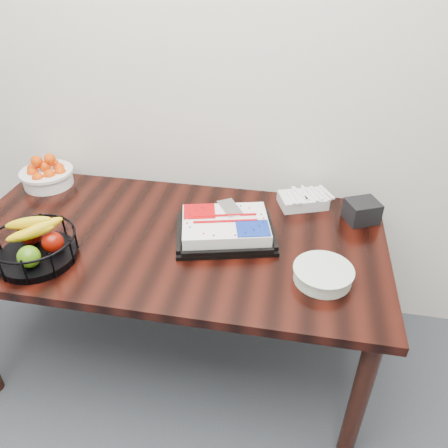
% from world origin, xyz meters
% --- Properties ---
extents(table, '(1.80, 0.90, 0.75)m').
position_xyz_m(table, '(0.00, 2.00, 0.66)').
color(table, black).
rests_on(table, ground).
extents(cake_tray, '(0.48, 0.41, 0.09)m').
position_xyz_m(cake_tray, '(0.23, 2.04, 0.79)').
color(cake_tray, black).
rests_on(cake_tray, table).
extents(tangerine_bowl, '(0.26, 0.26, 0.16)m').
position_xyz_m(tangerine_bowl, '(-0.74, 2.32, 0.82)').
color(tangerine_bowl, white).
rests_on(tangerine_bowl, table).
extents(fruit_basket, '(0.32, 0.32, 0.17)m').
position_xyz_m(fruit_basket, '(-0.47, 1.75, 0.82)').
color(fruit_basket, black).
rests_on(fruit_basket, table).
extents(plate_stack, '(0.22, 0.22, 0.05)m').
position_xyz_m(plate_stack, '(0.63, 1.83, 0.78)').
color(plate_stack, white).
rests_on(plate_stack, table).
extents(fork_bag, '(0.25, 0.20, 0.06)m').
position_xyz_m(fork_bag, '(0.54, 2.35, 0.78)').
color(fork_bag, silver).
rests_on(fork_bag, table).
extents(napkin_box, '(0.17, 0.16, 0.10)m').
position_xyz_m(napkin_box, '(0.80, 2.27, 0.80)').
color(napkin_box, black).
rests_on(napkin_box, table).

